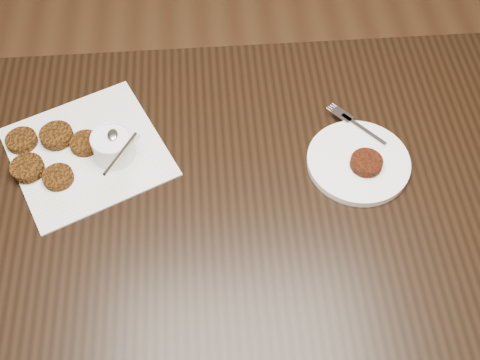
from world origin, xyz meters
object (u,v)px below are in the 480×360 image
at_px(table, 259,288).
at_px(plate_with_patty, 359,160).
at_px(napkin, 87,152).
at_px(sauce_ramekin, 110,136).

bearing_deg(table, plate_with_patty, 21.81).
distance_m(napkin, plate_with_patty, 0.54).
relative_size(napkin, sauce_ramekin, 2.49).
xyz_separation_m(table, napkin, (-0.34, 0.15, 0.38)).
distance_m(table, plate_with_patty, 0.44).
height_order(napkin, plate_with_patty, plate_with_patty).
distance_m(napkin, sauce_ramekin, 0.08).
bearing_deg(plate_with_patty, sauce_ramekin, 173.14).
height_order(table, plate_with_patty, plate_with_patty).
bearing_deg(sauce_ramekin, plate_with_patty, -6.86).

